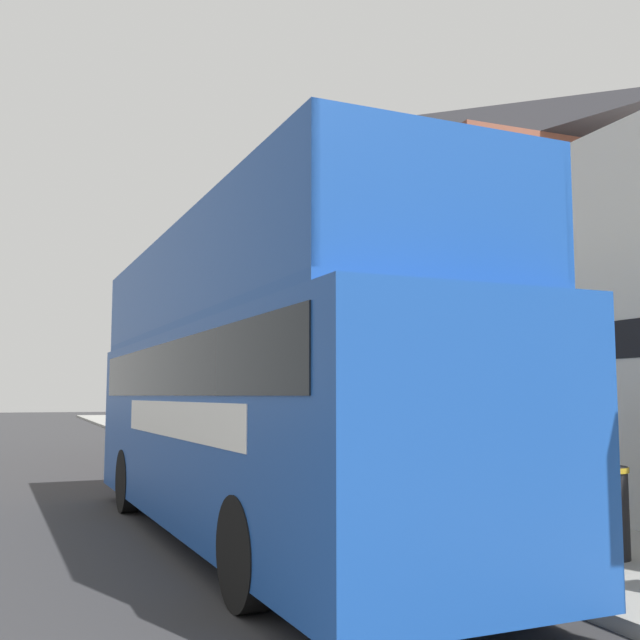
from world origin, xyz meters
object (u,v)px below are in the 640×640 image
(parked_car_ahead_of_bus, at_px, (180,450))
(lamp_post_second, at_px, (290,328))
(litter_bin, at_px, (609,509))
(tour_bus, at_px, (251,405))
(pedestrian_second, at_px, (530,467))
(pedestrian_third, at_px, (571,457))
(lamp_post_nearest, at_px, (466,299))

(parked_car_ahead_of_bus, relative_size, lamp_post_second, 0.88)
(litter_bin, bearing_deg, lamp_post_second, 95.92)
(tour_bus, distance_m, lamp_post_second, 6.04)
(parked_car_ahead_of_bus, bearing_deg, pedestrian_second, -83.21)
(pedestrian_second, distance_m, lamp_post_second, 8.46)
(pedestrian_third, relative_size, lamp_post_second, 0.35)
(pedestrian_third, height_order, litter_bin, pedestrian_third)
(lamp_post_second, height_order, litter_bin, lamp_post_second)
(litter_bin, bearing_deg, pedestrian_third, 64.28)
(parked_car_ahead_of_bus, height_order, litter_bin, parked_car_ahead_of_bus)
(lamp_post_second, bearing_deg, pedestrian_second, -88.86)
(lamp_post_nearest, height_order, lamp_post_second, lamp_post_second)
(lamp_post_nearest, bearing_deg, pedestrian_second, -50.30)
(lamp_post_nearest, xyz_separation_m, litter_bin, (1.21, -1.03, -2.51))
(parked_car_ahead_of_bus, distance_m, pedestrian_third, 10.67)
(lamp_post_second, xyz_separation_m, litter_bin, (0.89, -8.58, -2.80))
(lamp_post_second, bearing_deg, pedestrian_third, -77.51)
(litter_bin, bearing_deg, pedestrian_second, 148.04)
(parked_car_ahead_of_bus, xyz_separation_m, pedestrian_second, (1.96, -11.09, 0.48))
(pedestrian_second, bearing_deg, litter_bin, -31.96)
(pedestrian_second, distance_m, lamp_post_nearest, 2.17)
(pedestrian_second, xyz_separation_m, litter_bin, (0.73, -0.45, -0.47))
(parked_car_ahead_of_bus, xyz_separation_m, pedestrian_third, (3.38, -10.11, 0.48))
(pedestrian_third, distance_m, lamp_post_second, 7.68)
(pedestrian_third, bearing_deg, lamp_post_nearest, -167.91)
(lamp_post_nearest, bearing_deg, litter_bin, -40.48)
(pedestrian_third, bearing_deg, lamp_post_second, 102.49)
(lamp_post_nearest, bearing_deg, parked_car_ahead_of_bus, 98.03)
(parked_car_ahead_of_bus, bearing_deg, pedestrian_third, -74.73)
(tour_bus, xyz_separation_m, lamp_post_nearest, (2.12, -2.27, 1.34))
(lamp_post_second, bearing_deg, litter_bin, -84.08)
(tour_bus, height_order, parked_car_ahead_of_bus, tour_bus)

